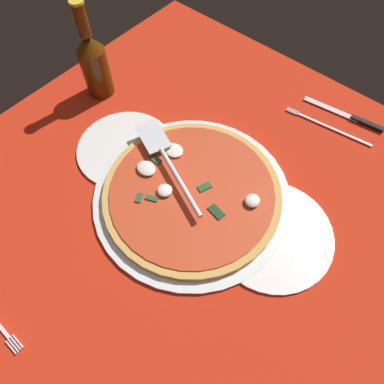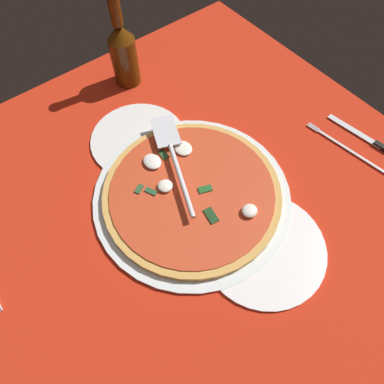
% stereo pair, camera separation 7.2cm
% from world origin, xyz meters
% --- Properties ---
extents(ground_plane, '(1.05, 1.05, 0.01)m').
position_xyz_m(ground_plane, '(0.00, 0.00, -0.00)').
color(ground_plane, red).
extents(pizza_pan, '(0.41, 0.41, 0.01)m').
position_xyz_m(pizza_pan, '(-0.02, 0.02, 0.01)').
color(pizza_pan, silver).
rests_on(pizza_pan, ground_plane).
extents(dinner_plate_left, '(0.22, 0.22, 0.01)m').
position_xyz_m(dinner_plate_left, '(-0.22, 0.01, 0.01)').
color(dinner_plate_left, silver).
rests_on(dinner_plate_left, ground_plane).
extents(dinner_plate_right, '(0.24, 0.24, 0.01)m').
position_xyz_m(dinner_plate_right, '(0.16, 0.05, 0.01)').
color(dinner_plate_right, white).
rests_on(dinner_plate_right, ground_plane).
extents(pizza, '(0.37, 0.37, 0.03)m').
position_xyz_m(pizza, '(-0.02, 0.02, 0.02)').
color(pizza, gold).
rests_on(pizza, pizza_pan).
extents(pizza_server, '(0.26, 0.13, 0.01)m').
position_xyz_m(pizza_server, '(-0.10, 0.03, 0.04)').
color(pizza_server, silver).
rests_on(pizza_server, pizza).
extents(place_setting_far, '(0.23, 0.15, 0.01)m').
position_xyz_m(place_setting_far, '(0.11, 0.40, 0.00)').
color(place_setting_far, white).
rests_on(place_setting_far, ground_plane).
extents(beer_bottle, '(0.07, 0.07, 0.24)m').
position_xyz_m(beer_bottle, '(-0.40, 0.10, 0.09)').
color(beer_bottle, '#4D2707').
rests_on(beer_bottle, ground_plane).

